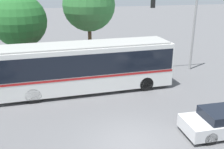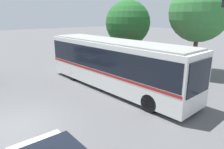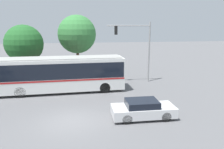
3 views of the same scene
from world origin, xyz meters
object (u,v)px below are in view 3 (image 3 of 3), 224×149
Objects in this scene: city_bus at (61,72)px; traffic_light_pole at (139,43)px; street_tree_left at (24,44)px; street_tree_centre at (77,34)px; sedan_foreground at (143,109)px.

traffic_light_pole is (8.42, 2.45, 2.44)m from city_bus.
street_tree_left is at bearing -14.36° from traffic_light_pole.
street_tree_centre is at bearing -38.88° from traffic_light_pole.
traffic_light_pole is 0.87× the size of street_tree_centre.
traffic_light_pole is at bearing 15.05° from city_bus.
city_bus reaches higher than sedan_foreground.
street_tree_left is (-4.40, 5.73, 2.29)m from city_bus.
sedan_foreground is 0.57× the size of street_tree_centre.
street_tree_centre is at bearing 76.86° from city_bus.
city_bus is 2.79× the size of sedan_foreground.
city_bus is 8.71m from street_tree_centre.
street_tree_left is at bearing 126.33° from city_bus.
street_tree_centre is (-4.28, 14.96, 4.56)m from sedan_foreground.
sedan_foreground is 16.86m from street_tree_left.
street_tree_left is at bearing -160.44° from street_tree_centre.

